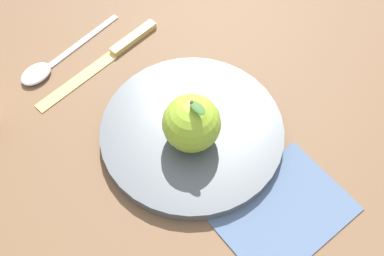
{
  "coord_description": "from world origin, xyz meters",
  "views": [
    {
      "loc": [
        0.29,
        -0.22,
        0.56
      ],
      "look_at": [
        0.05,
        0.01,
        0.02
      ],
      "focal_mm": 44.64,
      "sensor_mm": 36.0,
      "label": 1
    }
  ],
  "objects_px": {
    "dinner_plate": "(192,132)",
    "apple": "(193,122)",
    "spoon": "(48,65)",
    "linen_napkin": "(283,211)",
    "knife": "(110,56)"
  },
  "relations": [
    {
      "from": "dinner_plate",
      "to": "knife",
      "type": "relative_size",
      "value": 1.09
    },
    {
      "from": "knife",
      "to": "dinner_plate",
      "type": "bearing_deg",
      "value": -1.67
    },
    {
      "from": "dinner_plate",
      "to": "apple",
      "type": "bearing_deg",
      "value": -38.54
    },
    {
      "from": "knife",
      "to": "spoon",
      "type": "relative_size",
      "value": 1.2
    },
    {
      "from": "spoon",
      "to": "linen_napkin",
      "type": "height_order",
      "value": "spoon"
    },
    {
      "from": "dinner_plate",
      "to": "apple",
      "type": "height_order",
      "value": "apple"
    },
    {
      "from": "dinner_plate",
      "to": "linen_napkin",
      "type": "height_order",
      "value": "dinner_plate"
    },
    {
      "from": "dinner_plate",
      "to": "knife",
      "type": "height_order",
      "value": "dinner_plate"
    },
    {
      "from": "spoon",
      "to": "linen_napkin",
      "type": "relative_size",
      "value": 1.15
    },
    {
      "from": "linen_napkin",
      "to": "knife",
      "type": "bearing_deg",
      "value": -179.9
    },
    {
      "from": "apple",
      "to": "linen_napkin",
      "type": "xyz_separation_m",
      "value": [
        0.15,
        0.01,
        -0.05
      ]
    },
    {
      "from": "dinner_plate",
      "to": "linen_napkin",
      "type": "bearing_deg",
      "value": 2.19
    },
    {
      "from": "apple",
      "to": "dinner_plate",
      "type": "bearing_deg",
      "value": 141.46
    },
    {
      "from": "knife",
      "to": "linen_napkin",
      "type": "xyz_separation_m",
      "value": [
        0.34,
        0.0,
        -0.0
      ]
    },
    {
      "from": "spoon",
      "to": "linen_napkin",
      "type": "xyz_separation_m",
      "value": [
        0.39,
        0.08,
        -0.0
      ]
    }
  ]
}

